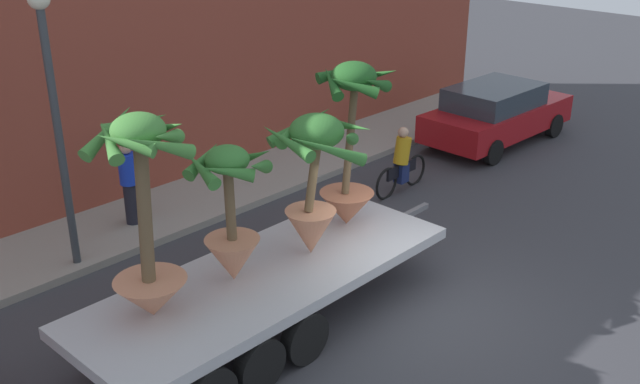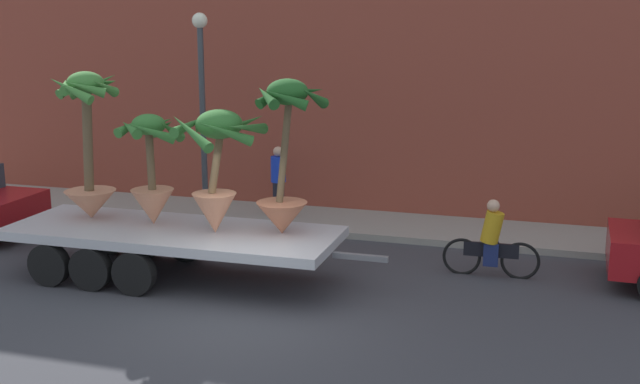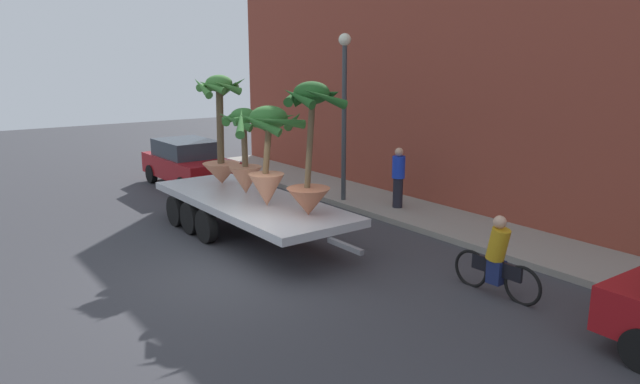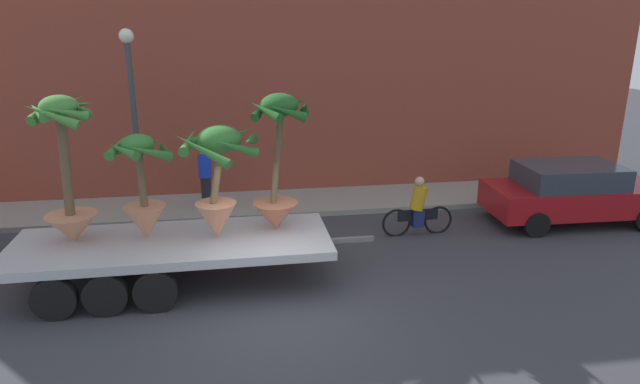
{
  "view_description": "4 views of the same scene",
  "coord_description": "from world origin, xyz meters",
  "px_view_note": "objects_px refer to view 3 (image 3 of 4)",
  "views": [
    {
      "loc": [
        -8.57,
        -5.98,
        6.54
      ],
      "look_at": [
        0.01,
        2.29,
        1.43
      ],
      "focal_mm": 41.37,
      "sensor_mm": 36.0,
      "label": 1
    },
    {
      "loc": [
        4.79,
        -11.27,
        4.84
      ],
      "look_at": [
        0.75,
        1.87,
        1.77
      ],
      "focal_mm": 43.69,
      "sensor_mm": 36.0,
      "label": 2
    },
    {
      "loc": [
        9.65,
        -5.08,
        4.22
      ],
      "look_at": [
        -0.63,
        2.54,
        1.24
      ],
      "focal_mm": 31.73,
      "sensor_mm": 36.0,
      "label": 3
    },
    {
      "loc": [
        -0.68,
        -9.14,
        5.2
      ],
      "look_at": [
        0.99,
        1.59,
        1.79
      ],
      "focal_mm": 31.1,
      "sensor_mm": 36.0,
      "label": 4
    }
  ],
  "objects_px": {
    "pedestrian_near_gate": "(398,176)",
    "street_lamp": "(344,96)",
    "potted_palm_rear": "(268,151)",
    "trailing_car": "(189,162)",
    "cyclist": "(497,260)",
    "flatbed_trailer": "(244,204)",
    "potted_palm_extra": "(245,153)",
    "potted_palm_middle": "(221,134)",
    "potted_palm_front": "(310,154)"
  },
  "relations": [
    {
      "from": "trailing_car",
      "to": "pedestrian_near_gate",
      "type": "bearing_deg",
      "value": 25.92
    },
    {
      "from": "potted_palm_extra",
      "to": "flatbed_trailer",
      "type": "bearing_deg",
      "value": -40.62
    },
    {
      "from": "potted_palm_front",
      "to": "potted_palm_extra",
      "type": "relative_size",
      "value": 1.33
    },
    {
      "from": "pedestrian_near_gate",
      "to": "trailing_car",
      "type": "bearing_deg",
      "value": -154.08
    },
    {
      "from": "cyclist",
      "to": "street_lamp",
      "type": "height_order",
      "value": "street_lamp"
    },
    {
      "from": "pedestrian_near_gate",
      "to": "street_lamp",
      "type": "distance_m",
      "value": 2.8
    },
    {
      "from": "cyclist",
      "to": "trailing_car",
      "type": "bearing_deg",
      "value": -176.81
    },
    {
      "from": "potted_palm_front",
      "to": "pedestrian_near_gate",
      "type": "relative_size",
      "value": 1.66
    },
    {
      "from": "flatbed_trailer",
      "to": "potted_palm_extra",
      "type": "distance_m",
      "value": 1.27
    },
    {
      "from": "flatbed_trailer",
      "to": "trailing_car",
      "type": "xyz_separation_m",
      "value": [
        -6.07,
        1.22,
        0.06
      ]
    },
    {
      "from": "potted_palm_extra",
      "to": "trailing_car",
      "type": "height_order",
      "value": "potted_palm_extra"
    },
    {
      "from": "flatbed_trailer",
      "to": "potted_palm_rear",
      "type": "relative_size",
      "value": 3.19
    },
    {
      "from": "potted_palm_rear",
      "to": "street_lamp",
      "type": "distance_m",
      "value": 4.55
    },
    {
      "from": "potted_palm_rear",
      "to": "street_lamp",
      "type": "xyz_separation_m",
      "value": [
        -2.13,
        3.9,
        0.96
      ]
    },
    {
      "from": "flatbed_trailer",
      "to": "trailing_car",
      "type": "bearing_deg",
      "value": 168.61
    },
    {
      "from": "street_lamp",
      "to": "potted_palm_front",
      "type": "bearing_deg",
      "value": -47.27
    },
    {
      "from": "potted_palm_middle",
      "to": "street_lamp",
      "type": "relative_size",
      "value": 0.6
    },
    {
      "from": "potted_palm_extra",
      "to": "street_lamp",
      "type": "distance_m",
      "value": 3.92
    },
    {
      "from": "trailing_car",
      "to": "street_lamp",
      "type": "height_order",
      "value": "street_lamp"
    },
    {
      "from": "potted_palm_rear",
      "to": "cyclist",
      "type": "distance_m",
      "value": 5.4
    },
    {
      "from": "cyclist",
      "to": "potted_palm_rear",
      "type": "bearing_deg",
      "value": -157.89
    },
    {
      "from": "potted_palm_extra",
      "to": "street_lamp",
      "type": "bearing_deg",
      "value": 100.09
    },
    {
      "from": "trailing_car",
      "to": "potted_palm_middle",
      "type": "bearing_deg",
      "value": -12.37
    },
    {
      "from": "potted_palm_rear",
      "to": "trailing_car",
      "type": "xyz_separation_m",
      "value": [
        -7.32,
        1.27,
        -1.44
      ]
    },
    {
      "from": "flatbed_trailer",
      "to": "pedestrian_near_gate",
      "type": "xyz_separation_m",
      "value": [
        0.74,
        4.53,
        0.27
      ]
    },
    {
      "from": "street_lamp",
      "to": "potted_palm_middle",
      "type": "bearing_deg",
      "value": -101.38
    },
    {
      "from": "cyclist",
      "to": "street_lamp",
      "type": "xyz_separation_m",
      "value": [
        -6.91,
        1.96,
        2.56
      ]
    },
    {
      "from": "flatbed_trailer",
      "to": "potted_palm_rear",
      "type": "bearing_deg",
      "value": -2.06
    },
    {
      "from": "potted_palm_middle",
      "to": "potted_palm_front",
      "type": "height_order",
      "value": "potted_palm_middle"
    },
    {
      "from": "potted_palm_rear",
      "to": "potted_palm_middle",
      "type": "distance_m",
      "value": 2.87
    },
    {
      "from": "potted_palm_front",
      "to": "trailing_car",
      "type": "distance_m",
      "value": 8.69
    },
    {
      "from": "potted_palm_extra",
      "to": "pedestrian_near_gate",
      "type": "distance_m",
      "value": 4.54
    },
    {
      "from": "potted_palm_front",
      "to": "street_lamp",
      "type": "distance_m",
      "value": 4.98
    },
    {
      "from": "street_lamp",
      "to": "potted_palm_extra",
      "type": "bearing_deg",
      "value": -79.91
    },
    {
      "from": "potted_palm_middle",
      "to": "potted_palm_front",
      "type": "relative_size",
      "value": 1.02
    },
    {
      "from": "potted_palm_front",
      "to": "potted_palm_extra",
      "type": "xyz_separation_m",
      "value": [
        -2.67,
        -0.07,
        -0.31
      ]
    },
    {
      "from": "potted_palm_middle",
      "to": "pedestrian_near_gate",
      "type": "distance_m",
      "value": 5.05
    },
    {
      "from": "potted_palm_rear",
      "to": "potted_palm_extra",
      "type": "distance_m",
      "value": 1.52
    },
    {
      "from": "potted_palm_rear",
      "to": "cyclist",
      "type": "xyz_separation_m",
      "value": [
        4.78,
        1.94,
        -1.6
      ]
    },
    {
      "from": "trailing_car",
      "to": "flatbed_trailer",
      "type": "bearing_deg",
      "value": -11.39
    },
    {
      "from": "cyclist",
      "to": "pedestrian_near_gate",
      "type": "xyz_separation_m",
      "value": [
        -5.29,
        2.64,
        0.37
      ]
    },
    {
      "from": "trailing_car",
      "to": "street_lamp",
      "type": "bearing_deg",
      "value": 26.94
    },
    {
      "from": "potted_palm_rear",
      "to": "potted_palm_middle",
      "type": "bearing_deg",
      "value": 174.23
    },
    {
      "from": "potted_palm_middle",
      "to": "cyclist",
      "type": "bearing_deg",
      "value": 12.21
    },
    {
      "from": "potted_palm_extra",
      "to": "pedestrian_near_gate",
      "type": "bearing_deg",
      "value": 77.4
    },
    {
      "from": "potted_palm_rear",
      "to": "street_lamp",
      "type": "height_order",
      "value": "street_lamp"
    },
    {
      "from": "street_lamp",
      "to": "trailing_car",
      "type": "bearing_deg",
      "value": -153.06
    },
    {
      "from": "potted_palm_middle",
      "to": "cyclist",
      "type": "height_order",
      "value": "potted_palm_middle"
    },
    {
      "from": "potted_palm_extra",
      "to": "trailing_car",
      "type": "bearing_deg",
      "value": 170.04
    },
    {
      "from": "potted_palm_extra",
      "to": "trailing_car",
      "type": "xyz_separation_m",
      "value": [
        -5.84,
        1.03,
        -1.17
      ]
    }
  ]
}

